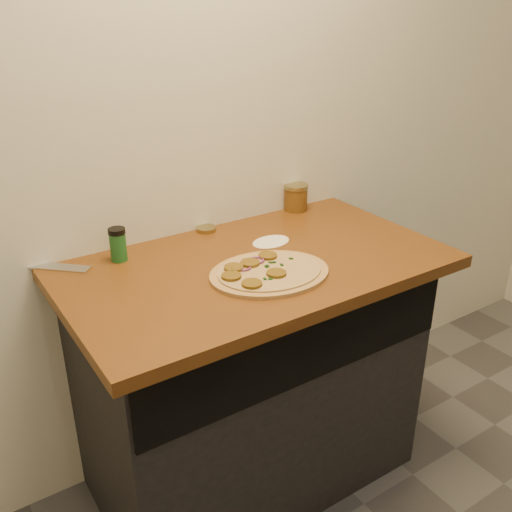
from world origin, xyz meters
TOP-DOWN VIEW (x-y plane):
  - cabinet at (0.00, 1.45)m, footprint 1.10×0.60m
  - countertop at (0.00, 1.42)m, footprint 1.20×0.70m
  - pizza at (-0.02, 1.32)m, footprint 0.40×0.40m
  - chefs_knife at (-0.61, 1.78)m, footprint 0.28×0.27m
  - mason_jar_lid at (-0.01, 1.72)m, footprint 0.09×0.09m
  - salsa_jar at (0.38, 1.72)m, footprint 0.09×0.09m
  - spice_shaker at (-0.35, 1.66)m, footprint 0.05×0.05m
  - flour_spill at (0.12, 1.51)m, footprint 0.16×0.16m

SIDE VIEW (x-z plane):
  - cabinet at x=0.00m, z-range 0.00..0.86m
  - countertop at x=0.00m, z-range 0.86..0.90m
  - flour_spill at x=0.12m, z-range 0.90..0.90m
  - chefs_knife at x=-0.61m, z-range 0.90..0.92m
  - mason_jar_lid at x=-0.01m, z-range 0.90..0.91m
  - pizza at x=-0.02m, z-range 0.90..0.92m
  - salsa_jar at x=0.38m, z-range 0.90..1.00m
  - spice_shaker at x=-0.35m, z-range 0.90..1.01m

